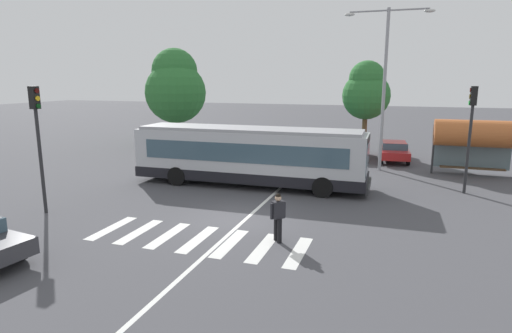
% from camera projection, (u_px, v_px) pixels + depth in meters
% --- Properties ---
extents(ground_plane, '(160.00, 160.00, 0.00)m').
position_uv_depth(ground_plane, '(234.00, 220.00, 16.93)').
color(ground_plane, '#47474C').
extents(city_transit_bus, '(12.32, 2.76, 3.06)m').
position_uv_depth(city_transit_bus, '(249.00, 156.00, 22.13)').
color(city_transit_bus, black).
rests_on(city_transit_bus, ground_plane).
extents(pedestrian_crossing_street, '(0.47, 0.46, 1.72)m').
position_uv_depth(pedestrian_crossing_street, '(278.00, 215.00, 14.45)').
color(pedestrian_crossing_street, black).
rests_on(pedestrian_crossing_street, ground_plane).
extents(parked_car_black, '(1.97, 4.55, 1.35)m').
position_uv_depth(parked_car_black, '(280.00, 144.00, 31.75)').
color(parked_car_black, black).
rests_on(parked_car_black, ground_plane).
extents(parked_car_teal, '(1.99, 4.56, 1.35)m').
position_uv_depth(parked_car_teal, '(314.00, 146.00, 30.58)').
color(parked_car_teal, black).
rests_on(parked_car_teal, ground_plane).
extents(parked_car_charcoal, '(2.25, 4.66, 1.35)m').
position_uv_depth(parked_car_charcoal, '(352.00, 147.00, 30.15)').
color(parked_car_charcoal, black).
rests_on(parked_car_charcoal, ground_plane).
extents(parked_car_red, '(2.16, 4.63, 1.35)m').
position_uv_depth(parked_car_red, '(394.00, 150.00, 29.06)').
color(parked_car_red, black).
rests_on(parked_car_red, ground_plane).
extents(traffic_light_near_corner, '(0.33, 0.32, 5.24)m').
position_uv_depth(traffic_light_near_corner, '(38.00, 130.00, 17.11)').
color(traffic_light_near_corner, '#28282B').
rests_on(traffic_light_near_corner, ground_plane).
extents(traffic_light_far_corner, '(0.33, 0.32, 5.20)m').
position_uv_depth(traffic_light_far_corner, '(471.00, 123.00, 20.19)').
color(traffic_light_far_corner, '#28282B').
rests_on(traffic_light_far_corner, ground_plane).
extents(bus_stop_shelter, '(4.45, 1.54, 3.25)m').
position_uv_depth(bus_stop_shelter, '(475.00, 135.00, 24.20)').
color(bus_stop_shelter, '#28282B').
rests_on(bus_stop_shelter, ground_plane).
extents(twin_arm_street_lamp, '(5.03, 0.32, 9.57)m').
position_uv_depth(twin_arm_street_lamp, '(385.00, 73.00, 25.08)').
color(twin_arm_street_lamp, '#939399').
rests_on(twin_arm_street_lamp, ground_plane).
extents(background_tree_left, '(5.11, 5.11, 8.12)m').
position_uv_depth(background_tree_left, '(175.00, 86.00, 35.75)').
color(background_tree_left, brown).
rests_on(background_tree_left, ground_plane).
extents(background_tree_right, '(3.46, 3.46, 6.87)m').
position_uv_depth(background_tree_right, '(366.00, 91.00, 30.70)').
color(background_tree_right, brown).
rests_on(background_tree_right, ground_plane).
extents(crosswalk_painted_stripes, '(7.65, 2.65, 0.01)m').
position_uv_depth(crosswalk_painted_stripes, '(198.00, 239.00, 14.84)').
color(crosswalk_painted_stripes, silver).
rests_on(crosswalk_painted_stripes, ground_plane).
extents(lane_center_line, '(0.16, 24.00, 0.01)m').
position_uv_depth(lane_center_line, '(260.00, 207.00, 18.66)').
color(lane_center_line, silver).
rests_on(lane_center_line, ground_plane).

